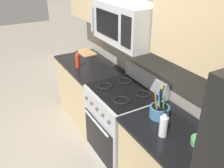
{
  "coord_description": "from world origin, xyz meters",
  "views": [
    {
      "loc": [
        2.01,
        -0.62,
        2.24
      ],
      "look_at": [
        -0.03,
        0.55,
        1.03
      ],
      "focal_mm": 38.97,
      "sensor_mm": 36.0,
      "label": 1
    }
  ],
  "objects_px": {
    "range_oven": "(123,123)",
    "bottle_hot_sauce": "(77,60)",
    "utensil_crock": "(159,111)",
    "bottle_vinegar": "(164,124)",
    "prep_bowl": "(200,141)",
    "microwave": "(128,23)",
    "cutting_board": "(86,53)"
  },
  "relations": [
    {
      "from": "range_oven",
      "to": "bottle_hot_sauce",
      "type": "distance_m",
      "value": 1.07
    },
    {
      "from": "utensil_crock",
      "to": "bottle_hot_sauce",
      "type": "relative_size",
      "value": 1.34
    },
    {
      "from": "bottle_vinegar",
      "to": "prep_bowl",
      "type": "height_order",
      "value": "bottle_vinegar"
    },
    {
      "from": "utensil_crock",
      "to": "prep_bowl",
      "type": "bearing_deg",
      "value": 4.51
    },
    {
      "from": "utensil_crock",
      "to": "prep_bowl",
      "type": "xyz_separation_m",
      "value": [
        0.46,
        0.04,
        -0.04
      ]
    },
    {
      "from": "microwave",
      "to": "bottle_vinegar",
      "type": "height_order",
      "value": "microwave"
    },
    {
      "from": "microwave",
      "to": "prep_bowl",
      "type": "height_order",
      "value": "microwave"
    },
    {
      "from": "prep_bowl",
      "to": "range_oven",
      "type": "bearing_deg",
      "value": -176.13
    },
    {
      "from": "cutting_board",
      "to": "bottle_vinegar",
      "type": "relative_size",
      "value": 1.43
    },
    {
      "from": "microwave",
      "to": "cutting_board",
      "type": "xyz_separation_m",
      "value": [
        -1.38,
        0.13,
        -0.76
      ]
    },
    {
      "from": "bottle_hot_sauce",
      "to": "utensil_crock",
      "type": "bearing_deg",
      "value": 8.15
    },
    {
      "from": "range_oven",
      "to": "bottle_hot_sauce",
      "type": "xyz_separation_m",
      "value": [
        -0.9,
        -0.18,
        0.55
      ]
    },
    {
      "from": "utensil_crock",
      "to": "cutting_board",
      "type": "bearing_deg",
      "value": 176.45
    },
    {
      "from": "utensil_crock",
      "to": "bottle_vinegar",
      "type": "relative_size",
      "value": 1.33
    },
    {
      "from": "microwave",
      "to": "prep_bowl",
      "type": "distance_m",
      "value": 1.28
    },
    {
      "from": "bottle_vinegar",
      "to": "bottle_hot_sauce",
      "type": "distance_m",
      "value": 1.71
    },
    {
      "from": "utensil_crock",
      "to": "bottle_vinegar",
      "type": "xyz_separation_m",
      "value": [
        0.23,
        -0.15,
        0.05
      ]
    },
    {
      "from": "microwave",
      "to": "utensil_crock",
      "type": "height_order",
      "value": "microwave"
    },
    {
      "from": "microwave",
      "to": "cutting_board",
      "type": "distance_m",
      "value": 1.58
    },
    {
      "from": "microwave",
      "to": "utensil_crock",
      "type": "xyz_separation_m",
      "value": [
        0.58,
        0.0,
        -0.71
      ]
    },
    {
      "from": "bottle_hot_sauce",
      "to": "microwave",
      "type": "bearing_deg",
      "value": 12.93
    },
    {
      "from": "range_oven",
      "to": "bottle_vinegar",
      "type": "xyz_separation_m",
      "value": [
        0.81,
        -0.12,
        0.55
      ]
    },
    {
      "from": "prep_bowl",
      "to": "bottle_hot_sauce",
      "type": "bearing_deg",
      "value": -172.71
    },
    {
      "from": "cutting_board",
      "to": "bottle_hot_sauce",
      "type": "relative_size",
      "value": 1.45
    },
    {
      "from": "range_oven",
      "to": "microwave",
      "type": "xyz_separation_m",
      "value": [
        -0.0,
        0.03,
        1.21
      ]
    },
    {
      "from": "range_oven",
      "to": "bottle_vinegar",
      "type": "height_order",
      "value": "bottle_vinegar"
    },
    {
      "from": "range_oven",
      "to": "bottle_vinegar",
      "type": "relative_size",
      "value": 4.43
    },
    {
      "from": "bottle_hot_sauce",
      "to": "prep_bowl",
      "type": "bearing_deg",
      "value": 7.29
    },
    {
      "from": "cutting_board",
      "to": "bottle_vinegar",
      "type": "bearing_deg",
      "value": -7.12
    },
    {
      "from": "microwave",
      "to": "bottle_hot_sauce",
      "type": "xyz_separation_m",
      "value": [
        -0.9,
        -0.21,
        -0.66
      ]
    },
    {
      "from": "bottle_hot_sauce",
      "to": "prep_bowl",
      "type": "relative_size",
      "value": 1.66
    },
    {
      "from": "range_oven",
      "to": "utensil_crock",
      "type": "bearing_deg",
      "value": 3.35
    }
  ]
}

